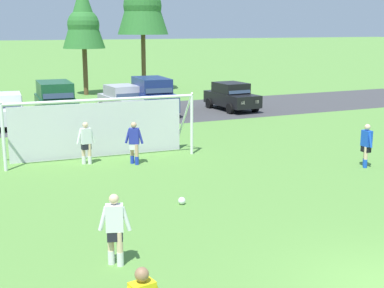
# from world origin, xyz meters

# --- Properties ---
(ground_plane) EXTENTS (400.00, 400.00, 0.00)m
(ground_plane) POSITION_xyz_m (0.00, 15.00, 0.00)
(ground_plane) COLOR #598C3D
(parking_lot_strip) EXTENTS (52.00, 8.40, 0.01)m
(parking_lot_strip) POSITION_xyz_m (0.00, 23.52, 0.00)
(parking_lot_strip) COLOR #3D3D3F
(parking_lot_strip) RESTS_ON ground
(soccer_ball) EXTENTS (0.22, 0.22, 0.22)m
(soccer_ball) POSITION_xyz_m (-1.77, 6.81, 0.11)
(soccer_ball) COLOR white
(soccer_ball) RESTS_ON ground
(soccer_goal) EXTENTS (7.51, 2.33, 2.57)m
(soccer_goal) POSITION_xyz_m (-2.45, 13.54, 1.29)
(soccer_goal) COLOR white
(soccer_goal) RESTS_ON ground
(player_striker_near) EXTENTS (0.70, 0.39, 1.64)m
(player_striker_near) POSITION_xyz_m (-4.74, 3.61, 0.82)
(player_striker_near) COLOR beige
(player_striker_near) RESTS_ON ground
(player_midfield_center) EXTENTS (0.30, 0.73, 1.64)m
(player_midfield_center) POSITION_xyz_m (6.24, 7.96, 0.82)
(player_midfield_center) COLOR beige
(player_midfield_center) RESTS_ON ground
(player_defender_far) EXTENTS (0.75, 0.29, 1.64)m
(player_defender_far) POSITION_xyz_m (-3.20, 12.73, 0.82)
(player_defender_far) COLOR beige
(player_defender_far) RESTS_ON ground
(player_winger_left) EXTENTS (0.66, 0.47, 1.64)m
(player_winger_left) POSITION_xyz_m (-1.53, 11.95, 0.82)
(player_winger_left) COLOR tan
(player_winger_left) RESTS_ON ground
(parked_car_slot_left) EXTENTS (2.28, 4.32, 1.72)m
(parked_car_slot_left) POSITION_xyz_m (-5.18, 22.48, 0.88)
(parked_car_slot_left) COLOR silver
(parked_car_slot_left) RESTS_ON ground
(parked_car_slot_center_left) EXTENTS (2.33, 4.70, 2.16)m
(parked_car_slot_center_left) POSITION_xyz_m (-2.41, 23.22, 1.11)
(parked_car_slot_center_left) COLOR #194C2D
(parked_car_slot_center_left) RESTS_ON ground
(parked_car_slot_center) EXTENTS (2.28, 4.33, 1.72)m
(parked_car_slot_center) POSITION_xyz_m (1.71, 23.84, 0.88)
(parked_car_slot_center) COLOR #B2B2BC
(parked_car_slot_center) RESTS_ON ground
(parked_car_slot_center_right) EXTENTS (2.36, 4.71, 2.16)m
(parked_car_slot_center_right) POSITION_xyz_m (3.39, 23.24, 1.11)
(parked_car_slot_center_right) COLOR navy
(parked_car_slot_center_right) RESTS_ON ground
(parked_car_slot_right) EXTENTS (2.19, 4.28, 1.72)m
(parked_car_slot_right) POSITION_xyz_m (8.44, 22.52, 0.88)
(parked_car_slot_right) COLOR black
(parked_car_slot_right) RESTS_ON ground
(tree_mid_left) EXTENTS (3.21, 3.21, 8.55)m
(tree_mid_left) POSITION_xyz_m (1.87, 33.98, 5.87)
(tree_mid_left) COLOR brown
(tree_mid_left) RESTS_ON ground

